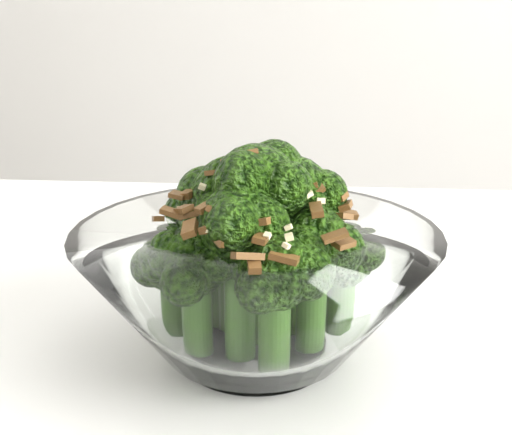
% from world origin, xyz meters
% --- Properties ---
extents(table, '(1.38, 1.12, 0.75)m').
position_xyz_m(table, '(-0.08, 0.03, 0.68)').
color(table, white).
rests_on(table, ground).
extents(broccoli_dish, '(0.24, 0.24, 0.15)m').
position_xyz_m(broccoli_dish, '(0.05, 0.03, 0.81)').
color(broccoli_dish, white).
rests_on(broccoli_dish, table).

